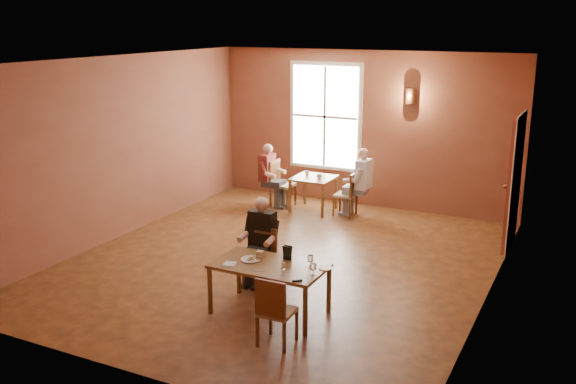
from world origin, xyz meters
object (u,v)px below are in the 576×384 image
at_px(main_table, 270,289).
at_px(chair_empty, 277,310).
at_px(chair_diner_white, 345,194).
at_px(diner_white, 347,183).
at_px(chair_diner_maroon, 283,184).
at_px(second_table, 313,194).
at_px(diner_main, 258,247).
at_px(diner_maroon, 282,177).
at_px(chair_diner_main, 260,259).

distance_m(main_table, chair_empty, 0.80).
bearing_deg(main_table, chair_empty, -55.87).
xyz_separation_m(chair_empty, chair_diner_white, (-1.13, 4.94, -0.00)).
bearing_deg(main_table, diner_white, 98.64).
height_order(main_table, chair_diner_white, chair_diner_white).
relative_size(chair_empty, chair_diner_maroon, 0.91).
bearing_deg(diner_white, chair_diner_maroon, 90.00).
xyz_separation_m(second_table, chair_diner_white, (0.65, 0.00, 0.08)).
xyz_separation_m(main_table, chair_diner_maroon, (-1.98, 4.28, 0.13)).
bearing_deg(chair_diner_maroon, diner_main, 22.02).
xyz_separation_m(chair_diner_white, diner_white, (0.03, 0.00, 0.21)).
height_order(chair_empty, diner_white, diner_white).
bearing_deg(chair_diner_maroon, diner_maroon, -90.00).
bearing_deg(diner_maroon, chair_diner_main, 22.59).
height_order(second_table, diner_white, diner_white).
xyz_separation_m(diner_main, diner_white, (-0.15, 3.66, 0.04)).
relative_size(diner_main, diner_maroon, 0.98).
distance_m(diner_main, second_table, 3.76).
distance_m(chair_diner_main, second_table, 3.73).
distance_m(chair_empty, diner_white, 5.07).
bearing_deg(chair_empty, diner_maroon, 114.93).
bearing_deg(diner_white, chair_empty, -167.47).
height_order(diner_main, diner_maroon, diner_maroon).
height_order(chair_diner_maroon, diner_maroon, diner_maroon).
relative_size(chair_empty, diner_white, 0.67).
distance_m(chair_diner_main, diner_white, 3.64).
distance_m(chair_empty, chair_diner_maroon, 5.51).
xyz_separation_m(diner_white, chair_diner_maroon, (-1.33, 0.00, -0.17)).
relative_size(chair_empty, second_table, 1.11).
relative_size(chair_diner_main, chair_diner_white, 0.98).
distance_m(diner_main, diner_white, 3.67).
bearing_deg(chair_diner_main, second_table, -77.11).
bearing_deg(chair_diner_maroon, second_table, 90.00).
bearing_deg(diner_white, main_table, -171.36).
xyz_separation_m(diner_main, chair_diner_maroon, (-1.48, 3.66, -0.13)).
bearing_deg(chair_diner_main, chair_diner_white, -87.15).
bearing_deg(diner_maroon, diner_main, 22.42).
bearing_deg(main_table, second_table, 107.27).
height_order(chair_empty, chair_diner_maroon, chair_diner_maroon).
relative_size(diner_main, chair_empty, 1.42).
height_order(main_table, chair_diner_main, chair_diner_main).
bearing_deg(diner_main, chair_diner_white, -87.17).
bearing_deg(chair_empty, chair_diner_main, 124.36).
relative_size(diner_white, chair_diner_maroon, 1.37).
bearing_deg(chair_diner_main, diner_white, -87.62).
bearing_deg(main_table, diner_maroon, 115.16).
distance_m(chair_empty, diner_maroon, 5.52).
xyz_separation_m(chair_diner_white, diner_maroon, (-1.33, 0.00, 0.19)).
xyz_separation_m(chair_diner_main, chair_empty, (0.95, -1.31, 0.01)).
bearing_deg(diner_white, second_table, 90.00).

